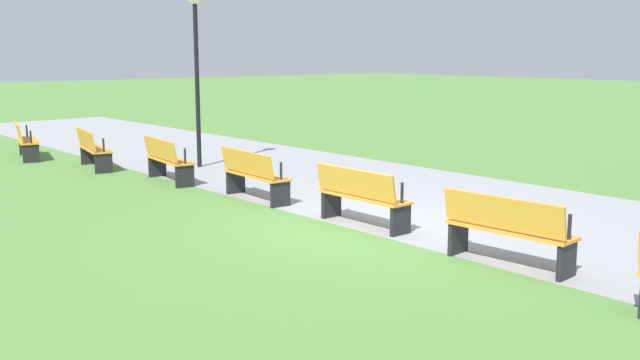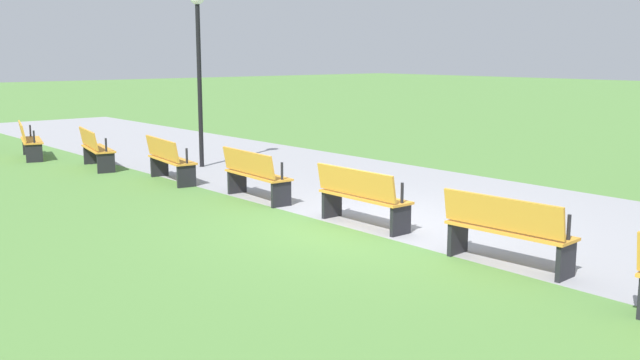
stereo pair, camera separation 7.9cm
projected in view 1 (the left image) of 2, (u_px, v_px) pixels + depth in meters
ground_plane at (364, 226)px, 10.80m from camera, size 120.00×120.00×0.00m
path_paving at (462, 205)px, 12.29m from camera, size 40.96×5.19×0.01m
bench_1 at (25, 140)px, 17.58m from camera, size 1.68×0.88×0.89m
bench_2 at (92, 148)px, 16.05m from camera, size 1.67×0.78×0.89m
bench_3 at (167, 159)px, 14.39m from camera, size 1.66×0.68×0.89m
bench_4 at (253, 174)px, 12.60m from camera, size 1.64×0.58×0.89m
bench_5 at (361, 196)px, 10.68m from camera, size 1.61×0.47×0.89m
bench_6 at (507, 229)px, 8.65m from camera, size 1.64×0.58×0.89m
lamp_post at (196, 45)px, 15.93m from camera, size 0.32×0.32×3.94m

